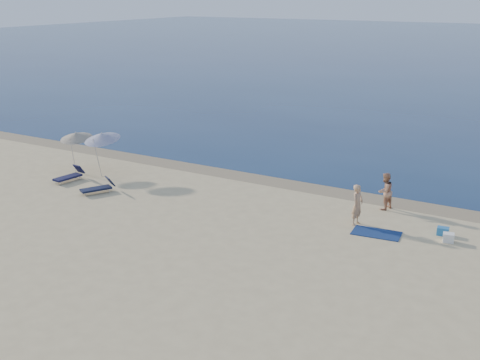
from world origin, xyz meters
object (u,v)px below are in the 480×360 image
at_px(person_left, 357,205).
at_px(blue_cooler, 443,231).
at_px(person_right, 385,191).
at_px(umbrella_near, 102,137).

height_order(person_left, blue_cooler, person_left).
distance_m(person_right, umbrella_near, 13.84).
relative_size(person_right, umbrella_near, 0.68).
bearing_deg(umbrella_near, person_right, 11.73).
xyz_separation_m(person_right, umbrella_near, (-13.60, -2.27, 1.18)).
relative_size(person_left, blue_cooler, 3.82).
relative_size(person_left, umbrella_near, 0.70).
xyz_separation_m(person_left, umbrella_near, (-13.20, -0.00, 1.16)).
bearing_deg(person_left, blue_cooler, -72.00).
bearing_deg(umbrella_near, person_left, 2.27).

